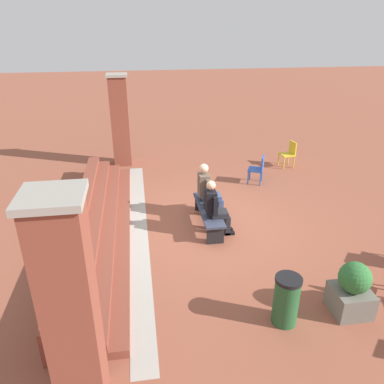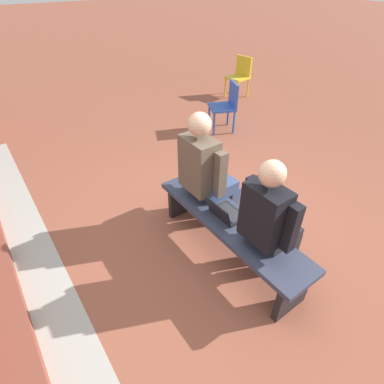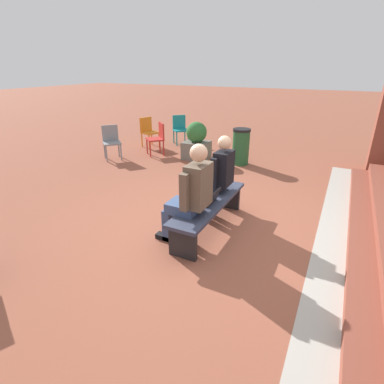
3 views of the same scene
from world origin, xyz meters
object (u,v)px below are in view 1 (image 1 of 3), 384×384
person_student (215,206)px  laptop (207,205)px  plastic_chair_near_bench_right (258,168)px  litter_bin (286,300)px  plastic_chair_foreground (289,152)px  bench (208,212)px  planter (352,290)px  person_adult (208,189)px

person_student → laptop: person_student is taller
laptop → plastic_chair_near_bench_right: plastic_chair_near_bench_right is taller
laptop → litter_bin: 3.37m
plastic_chair_foreground → laptop: bearing=135.1°
bench → planter: (-3.17, -1.77, 0.08)m
person_student → laptop: size_ratio=4.09×
person_student → litter_bin: bearing=-169.0°
person_adult → litter_bin: (-3.69, -0.55, -0.30)m
bench → laptop: (0.07, 0.01, 0.15)m
laptop → litter_bin: size_ratio=0.37×
planter → litter_bin: planter is taller
planter → person_adult: bearing=25.2°
person_student → plastic_chair_foreground: person_student is taller
plastic_chair_near_bench_right → bench: bearing=139.6°
bench → plastic_chair_near_bench_right: plastic_chair_near_bench_right is taller
bench → plastic_chair_near_bench_right: (2.26, -1.92, 0.13)m
person_adult → laptop: bearing=168.0°
plastic_chair_near_bench_right → planter: size_ratio=0.89×
planter → plastic_chair_foreground: bearing=-13.4°
bench → laptop: bearing=9.6°
person_adult → plastic_chair_foreground: (2.99, -3.28, -0.25)m
planter → bench: bearing=29.2°
laptop → planter: size_ratio=0.34×
person_student → laptop: bearing=9.3°
person_student → litter_bin: (-2.83, -0.55, -0.27)m
bench → plastic_chair_foreground: 4.81m
person_adult → plastic_chair_foreground: size_ratio=1.64×
bench → plastic_chair_foreground: bearing=-44.2°
bench → litter_bin: litter_bin is taller
litter_bin → person_adult: bearing=8.4°
plastic_chair_near_bench_right → planter: planter is taller
plastic_chair_near_bench_right → litter_bin: 5.65m
plastic_chair_foreground → planter: (-6.61, 1.58, -0.04)m
plastic_chair_near_bench_right → litter_bin: bearing=166.6°
person_adult → planter: 4.01m
plastic_chair_near_bench_right → litter_bin: size_ratio=0.98×
bench → litter_bin: size_ratio=2.09×
plastic_chair_foreground → planter: 6.80m
bench → laptop: 0.16m
bench → plastic_chair_foreground: (3.44, -3.35, 0.13)m
person_student → plastic_chair_foreground: size_ratio=1.56×
laptop → plastic_chair_foreground: size_ratio=0.38×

